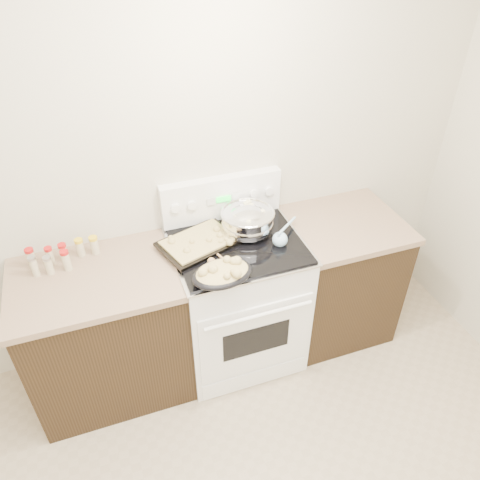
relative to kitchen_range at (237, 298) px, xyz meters
name	(u,v)px	position (x,y,z in m)	size (l,w,h in m)	color
room_shell	(292,357)	(-0.35, -1.42, 1.21)	(4.10, 3.60, 2.75)	beige
counter_left	(108,333)	(-0.83, 0.01, -0.03)	(0.93, 0.67, 0.92)	black
counter_right	(336,276)	(0.73, 0.01, -0.03)	(0.73, 0.67, 0.92)	black
kitchen_range	(237,298)	(0.00, 0.00, 0.00)	(0.78, 0.73, 1.22)	white
mixing_bowl	(248,222)	(0.10, 0.08, 0.53)	(0.39, 0.39, 0.19)	silver
roasting_pan	(222,273)	(-0.18, -0.29, 0.50)	(0.36, 0.27, 0.11)	black
baking_sheet	(199,242)	(-0.21, 0.06, 0.47)	(0.51, 0.43, 0.06)	black
wooden_spoon	(212,257)	(-0.18, -0.09, 0.46)	(0.10, 0.25, 0.04)	tan
blue_ladle	(281,238)	(0.24, -0.09, 0.49)	(0.23, 0.23, 0.11)	#A0CEEF
spice_jars	(60,256)	(-0.99, 0.17, 0.49)	(0.39, 0.15, 0.13)	#BFB28C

